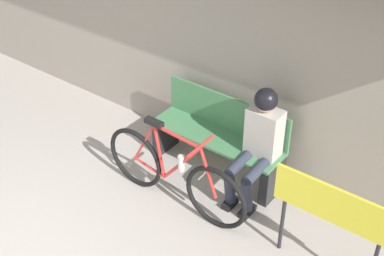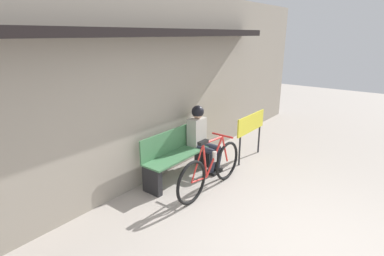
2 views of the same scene
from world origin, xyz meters
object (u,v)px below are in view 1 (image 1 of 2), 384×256
object	(u,v)px
person_seated	(259,138)
signboard	(332,210)
bicycle	(174,174)
park_bench_near	(219,139)

from	to	relation	value
person_seated	signboard	distance (m)	1.13
bicycle	signboard	world-z (taller)	signboard
park_bench_near	person_seated	world-z (taller)	person_seated
bicycle	person_seated	world-z (taller)	person_seated
park_bench_near	person_seated	xyz separation A→B (m)	(0.54, -0.11, 0.31)
park_bench_near	signboard	xyz separation A→B (m)	(1.55, -0.62, 0.31)
bicycle	person_seated	distance (m)	0.91
park_bench_near	person_seated	size ratio (longest dim) A/B	1.22
park_bench_near	person_seated	distance (m)	0.63
park_bench_near	person_seated	bearing A→B (deg)	-11.52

